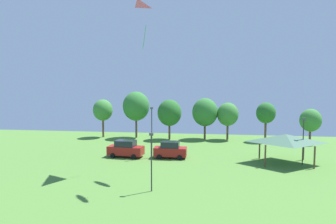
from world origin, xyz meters
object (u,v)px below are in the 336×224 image
(treeline_tree_2, at_px, (169,113))
(treeline_tree_5, at_px, (266,113))
(treeline_tree_4, at_px, (228,114))
(light_post_0, at_px, (151,158))
(treeline_tree_1, at_px, (136,106))
(treeline_tree_0, at_px, (103,110))
(treeline_tree_6, at_px, (311,120))
(parked_car_leftmost, at_px, (126,149))
(treeline_tree_3, at_px, (205,112))
(kite_flying_4, at_px, (152,18))
(park_pavilion, at_px, (286,138))
(light_post_2, at_px, (152,130))
(parked_car_second_from_left, at_px, (170,150))
(light_post_1, at_px, (303,138))

(treeline_tree_2, height_order, treeline_tree_5, treeline_tree_2)
(treeline_tree_4, distance_m, treeline_tree_5, 6.40)
(light_post_0, bearing_deg, treeline_tree_1, 106.74)
(treeline_tree_0, xyz_separation_m, treeline_tree_6, (35.98, -1.45, -1.16))
(parked_car_leftmost, xyz_separation_m, treeline_tree_0, (-8.56, 14.75, 3.90))
(treeline_tree_3, bearing_deg, treeline_tree_1, -178.72)
(kite_flying_4, bearing_deg, treeline_tree_1, 109.44)
(park_pavilion, distance_m, treeline_tree_0, 32.67)
(kite_flying_4, relative_size, parked_car_leftmost, 0.79)
(treeline_tree_0, bearing_deg, light_post_2, -50.67)
(parked_car_leftmost, relative_size, treeline_tree_3, 0.66)
(parked_car_second_from_left, height_order, light_post_0, light_post_0)
(treeline_tree_0, height_order, treeline_tree_6, treeline_tree_0)
(parked_car_leftmost, xyz_separation_m, treeline_tree_3, (10.21, 15.28, 3.70))
(light_post_0, height_order, treeline_tree_1, treeline_tree_1)
(park_pavilion, xyz_separation_m, light_post_1, (1.86, -0.55, 0.15))
(kite_flying_4, height_order, treeline_tree_6, kite_flying_4)
(parked_car_second_from_left, relative_size, treeline_tree_5, 0.64)
(treeline_tree_4, bearing_deg, treeline_tree_6, -8.15)
(treeline_tree_1, xyz_separation_m, treeline_tree_3, (12.51, 0.28, -0.97))
(park_pavilion, bearing_deg, treeline_tree_6, 62.57)
(light_post_2, relative_size, treeline_tree_6, 1.17)
(park_pavilion, height_order, light_post_0, light_post_0)
(light_post_2, distance_m, treeline_tree_5, 22.36)
(treeline_tree_2, xyz_separation_m, treeline_tree_3, (6.23, 1.22, 0.08))
(parked_car_second_from_left, height_order, treeline_tree_4, treeline_tree_4)
(light_post_1, bearing_deg, kite_flying_4, -169.62)
(light_post_0, relative_size, treeline_tree_5, 0.79)
(treeline_tree_1, bearing_deg, light_post_1, -33.30)
(treeline_tree_3, bearing_deg, light_post_1, -53.87)
(light_post_1, height_order, treeline_tree_0, treeline_tree_0)
(parked_car_second_from_left, distance_m, treeline_tree_2, 14.48)
(parked_car_second_from_left, xyz_separation_m, treeline_tree_4, (8.21, 15.00, 3.40))
(treeline_tree_4, bearing_deg, parked_car_leftmost, -133.05)
(parked_car_second_from_left, bearing_deg, parked_car_leftmost, -178.25)
(park_pavilion, relative_size, treeline_tree_5, 1.06)
(light_post_0, distance_m, treeline_tree_2, 26.64)
(kite_flying_4, relative_size, parked_car_second_from_left, 0.90)
(light_post_2, relative_size, treeline_tree_5, 1.00)
(light_post_2, bearing_deg, treeline_tree_5, 40.50)
(kite_flying_4, distance_m, treeline_tree_3, 23.77)
(light_post_1, height_order, treeline_tree_2, treeline_tree_2)
(treeline_tree_0, distance_m, treeline_tree_5, 29.10)
(kite_flying_4, xyz_separation_m, parked_car_second_from_left, (1.48, 4.46, -15.98))
(treeline_tree_2, bearing_deg, treeline_tree_3, 11.08)
(kite_flying_4, xyz_separation_m, park_pavilion, (15.76, 3.78, -14.00))
(parked_car_leftmost, distance_m, treeline_tree_6, 30.60)
(parked_car_leftmost, bearing_deg, treeline_tree_4, 52.83)
(kite_flying_4, height_order, treeline_tree_1, kite_flying_4)
(parked_car_second_from_left, distance_m, treeline_tree_5, 20.74)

